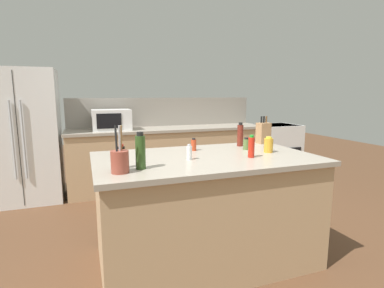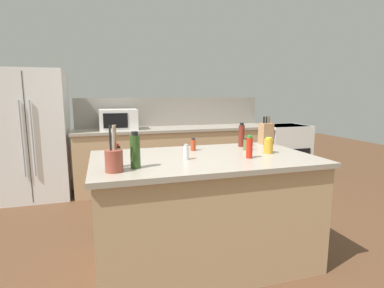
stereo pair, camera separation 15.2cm
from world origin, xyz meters
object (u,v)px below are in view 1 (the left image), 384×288
object	(u,v)px
microwave	(112,120)
vinegar_bottle	(240,135)
soy_sauce_bottle	(121,157)
refrigerator	(24,136)
olive_oil_bottle	(140,152)
utensil_crock	(120,161)
spice_jar_oregano	(246,144)
spice_jar_paprika	(194,145)
knife_block	(263,133)
range_oven	(275,150)
honey_jar	(268,145)
salt_shaker	(189,152)
hot_sauce_bottle	(251,147)

from	to	relation	value
microwave	vinegar_bottle	bearing A→B (deg)	-59.36
soy_sauce_bottle	vinegar_bottle	distance (m)	1.35
refrigerator	olive_oil_bottle	size ratio (longest dim) A/B	6.82
utensil_crock	olive_oil_bottle	size ratio (longest dim) A/B	1.22
spice_jar_oregano	spice_jar_paprika	size ratio (longest dim) A/B	0.98
knife_block	soy_sauce_bottle	size ratio (longest dim) A/B	1.67
refrigerator	range_oven	xyz separation A→B (m)	(4.00, -0.05, -0.43)
olive_oil_bottle	vinegar_bottle	bearing A→B (deg)	27.92
olive_oil_bottle	vinegar_bottle	size ratio (longest dim) A/B	1.10
refrigerator	utensil_crock	bearing A→B (deg)	-68.79
microwave	spice_jar_oregano	distance (m)	2.30
honey_jar	microwave	bearing A→B (deg)	117.77
olive_oil_bottle	soy_sauce_bottle	bearing A→B (deg)	154.13
microwave	vinegar_bottle	world-z (taller)	microwave
spice_jar_oregano	honey_jar	bearing A→B (deg)	-57.30
spice_jar_oregano	olive_oil_bottle	world-z (taller)	olive_oil_bottle
honey_jar	vinegar_bottle	bearing A→B (deg)	101.68
honey_jar	salt_shaker	world-z (taller)	honey_jar
soy_sauce_bottle	vinegar_bottle	size ratio (longest dim) A/B	0.73
microwave	soy_sauce_bottle	distance (m)	2.39
spice_jar_oregano	olive_oil_bottle	distance (m)	1.15
honey_jar	refrigerator	bearing A→B (deg)	135.62
spice_jar_oregano	vinegar_bottle	size ratio (longest dim) A/B	0.48
utensil_crock	olive_oil_bottle	world-z (taller)	utensil_crock
range_oven	utensil_crock	world-z (taller)	utensil_crock
utensil_crock	salt_shaker	size ratio (longest dim) A/B	2.55
refrigerator	spice_jar_oregano	distance (m)	3.05
spice_jar_oregano	soy_sauce_bottle	bearing A→B (deg)	-164.29
knife_block	spice_jar_paprika	world-z (taller)	knife_block
olive_oil_bottle	salt_shaker	world-z (taller)	olive_oil_bottle
refrigerator	soy_sauce_bottle	world-z (taller)	refrigerator
utensil_crock	spice_jar_oregano	world-z (taller)	utensil_crock
utensil_crock	hot_sauce_bottle	distance (m)	1.09
range_oven	spice_jar_paprika	world-z (taller)	spice_jar_paprika
olive_oil_bottle	salt_shaker	size ratio (longest dim) A/B	2.09
salt_shaker	olive_oil_bottle	bearing A→B (deg)	-158.59
knife_block	salt_shaker	world-z (taller)	knife_block
hot_sauce_bottle	spice_jar_paprika	bearing A→B (deg)	127.35
salt_shaker	knife_block	bearing A→B (deg)	26.10
spice_jar_paprika	vinegar_bottle	bearing A→B (deg)	7.43
hot_sauce_bottle	salt_shaker	size ratio (longest dim) A/B	1.50
range_oven	salt_shaker	bearing A→B (deg)	-137.02
vinegar_bottle	spice_jar_paprika	world-z (taller)	vinegar_bottle
utensil_crock	olive_oil_bottle	bearing A→B (deg)	21.68
knife_block	soy_sauce_bottle	world-z (taller)	knife_block
spice_jar_oregano	hot_sauce_bottle	bearing A→B (deg)	-113.31
refrigerator	range_oven	bearing A→B (deg)	-0.74
hot_sauce_bottle	honey_jar	bearing A→B (deg)	28.00
range_oven	microwave	size ratio (longest dim) A/B	1.70
knife_block	utensil_crock	distance (m)	1.74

